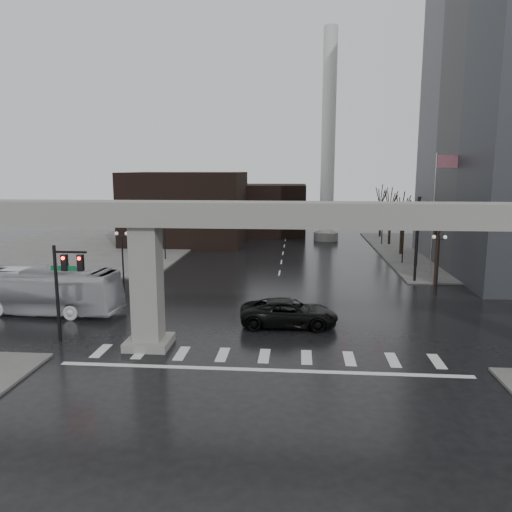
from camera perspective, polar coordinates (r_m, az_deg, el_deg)
The scene contains 23 objects.
ground at distance 29.93m, azimuth 1.09°, elevation -10.66°, with size 160.00×160.00×0.00m, color black.
sidewalk_ne at distance 69.18m, azimuth 25.22°, elevation 0.33°, with size 28.00×36.00×0.15m, color slate.
sidewalk_nw at distance 70.51m, azimuth -18.47°, elevation 0.93°, with size 28.00×36.00×0.15m, color slate.
elevated_guideway at distance 28.20m, azimuth 3.70°, elevation 2.48°, with size 48.00×2.60×8.70m.
building_far_left at distance 71.92m, azimuth -7.93°, elevation 5.48°, with size 16.00×14.00×10.00m, color black.
building_far_mid at distance 80.31m, azimuth 2.09°, elevation 5.31°, with size 10.00×10.00×8.00m, color black.
smokestack at distance 74.12m, azimuth 8.24°, elevation 12.06°, with size 3.60×3.60×30.00m.
signal_mast_arm at distance 47.54m, azimuth 13.53°, elevation 4.01°, with size 12.12×0.43×8.00m.
signal_left_pole at distance 32.38m, azimuth -21.02°, elevation -2.24°, with size 2.30×0.30×6.00m.
flagpole_assembly at distance 51.83m, azimuth 20.01°, elevation 6.05°, with size 2.06×0.12×12.00m.
lamp_right_0 at distance 44.13m, azimuth 20.12°, elevation 0.14°, with size 1.22×0.32×5.11m.
lamp_right_1 at distance 57.60m, azimuth 16.51°, elevation 2.52°, with size 1.22×0.32×5.11m.
lamp_right_2 at distance 71.28m, azimuth 14.27°, elevation 3.99°, with size 1.22×0.32×5.11m.
lamp_left_0 at distance 45.21m, azimuth -15.03°, elevation 0.64°, with size 1.22×0.32×5.11m.
lamp_left_1 at distance 58.43m, azimuth -10.42°, elevation 2.87°, with size 1.22×0.32×5.11m.
lamp_left_2 at distance 71.95m, azimuth -7.51°, elevation 4.27°, with size 1.22×0.32×5.11m.
tree_right_0 at distance 48.33m, azimuth 20.02°, elevation 0.14°, with size 1.09×1.58×7.50m.
tree_right_1 at distance 55.98m, azimuth 17.92°, elevation 1.60°, with size 1.09×1.61×7.67m.
tree_right_2 at distance 63.72m, azimuth 16.32°, elevation 2.71°, with size 1.10×1.63×7.85m.
tree_right_3 at distance 71.52m, azimuth 15.06°, elevation 3.58°, with size 1.11×1.66×8.02m.
tree_right_4 at distance 79.36m, azimuth 14.06°, elevation 4.27°, with size 1.12×1.69×8.19m.
pickup_truck at distance 34.01m, azimuth 3.79°, elevation -6.50°, with size 3.03×6.57×1.83m, color black.
city_bus at distance 40.02m, azimuth -23.75°, elevation -3.60°, with size 2.91×12.45×3.47m, color silver.
Camera 1 is at (1.79, -27.95, 10.56)m, focal length 35.00 mm.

